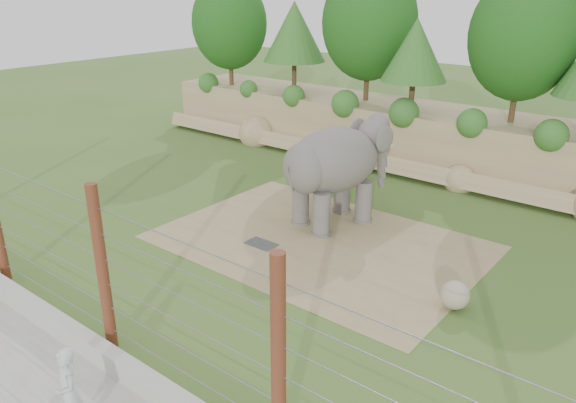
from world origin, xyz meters
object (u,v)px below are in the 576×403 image
Objects in this scene: stone_ball at (455,295)px; zookeeper at (69,392)px; elephant at (333,175)px; barrier_fence at (102,270)px.

zookeeper is (-3.82, -8.47, 0.51)m from stone_ball.
barrier_fence is at bearing -73.77° from elephant.
stone_ball is 0.04× the size of barrier_fence.
stone_ball is 0.42× the size of zookeeper.
barrier_fence is (-5.50, -6.46, 1.60)m from stone_ball.
elephant reaches higher than stone_ball.
barrier_fence is at bearing 145.95° from zookeeper.
elephant is 2.44× the size of zookeeper.
zookeeper is (1.68, -2.00, -1.10)m from barrier_fence.
stone_ball is at bearing -9.02° from elephant.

